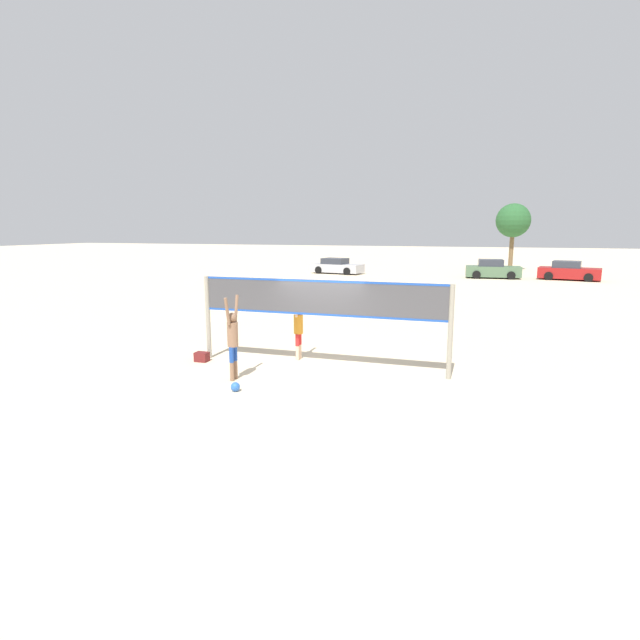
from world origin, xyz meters
name	(u,v)px	position (x,y,z in m)	size (l,w,h in m)	color
ground_plane	(320,367)	(0.00, 0.00, 0.00)	(200.00, 200.00, 0.00)	beige
volleyball_net	(320,307)	(0.00, 0.00, 1.74)	(7.26, 0.13, 2.51)	gray
player_spiker	(233,336)	(-1.79, -1.81, 1.17)	(0.28, 0.71, 2.22)	#8C664C
player_blocker	(298,326)	(-0.89, 0.66, 1.03)	(0.28, 0.68, 1.97)	beige
volleyball	(235,387)	(-1.31, -2.66, 0.12)	(0.23, 0.23, 0.23)	blue
gear_bag	(202,357)	(-3.56, -0.46, 0.14)	(0.39, 0.29, 0.28)	maroon
parked_car_near	(337,267)	(-7.85, 29.25, 0.61)	(4.77, 2.67, 1.35)	#B7B7BC
parked_car_mid	(569,271)	(10.72, 29.39, 0.66)	(4.68, 2.75, 1.46)	maroon
parked_car_far	(492,270)	(5.14, 29.07, 0.67)	(4.26, 2.04, 1.50)	#4C6B4C
tree_left_cluster	(513,221)	(6.89, 37.46, 4.61)	(3.13, 3.13, 6.22)	brown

